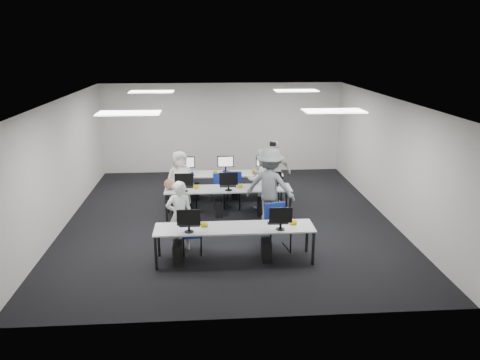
{
  "coord_description": "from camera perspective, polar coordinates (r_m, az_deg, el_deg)",
  "views": [
    {
      "loc": [
        -0.52,
        -11.09,
        4.3
      ],
      "look_at": [
        0.28,
        -0.0,
        1.0
      ],
      "focal_mm": 35.0,
      "sensor_mm": 36.0,
      "label": 1
    }
  ],
  "objects": [
    {
      "name": "dslr_camera",
      "position": [
        11.22,
        4.04,
        4.42
      ],
      "size": [
        0.2,
        0.22,
        0.1
      ],
      "primitive_type": "cube",
      "rotation": [
        0.0,
        0.0,
        2.72
      ],
      "color": "black",
      "rests_on": "photographer"
    },
    {
      "name": "chair_2",
      "position": [
        12.58,
        -6.48,
        -2.14
      ],
      "size": [
        0.54,
        0.58,
        0.94
      ],
      "rotation": [
        0.0,
        0.0,
        0.18
      ],
      "color": "navy",
      "rests_on": "ground"
    },
    {
      "name": "student_1",
      "position": [
        12.39,
        2.65,
        0.13
      ],
      "size": [
        0.94,
        0.83,
        1.61
      ],
      "primitive_type": "imported",
      "rotation": [
        0.0,
        0.0,
        3.46
      ],
      "color": "white",
      "rests_on": "ground"
    },
    {
      "name": "chair_1",
      "position": [
        10.12,
        4.54,
        -6.76
      ],
      "size": [
        0.56,
        0.59,
        0.98
      ],
      "rotation": [
        0.0,
        0.0,
        0.16
      ],
      "color": "navy",
      "rests_on": "ground"
    },
    {
      "name": "photographer",
      "position": [
        11.31,
        3.68,
        -0.76
      ],
      "size": [
        1.4,
        1.14,
        1.89
      ],
      "primitive_type": "imported",
      "rotation": [
        0.0,
        0.0,
        2.72
      ],
      "color": "slate",
      "rests_on": "ground"
    },
    {
      "name": "chair_0",
      "position": [
        10.01,
        -5.87,
        -7.38
      ],
      "size": [
        0.43,
        0.46,
        0.82
      ],
      "rotation": [
        0.0,
        0.0,
        0.06
      ],
      "color": "navy",
      "rests_on": "ground"
    },
    {
      "name": "student_0",
      "position": [
        9.96,
        -7.38,
        -4.37
      ],
      "size": [
        0.63,
        0.48,
        1.55
      ],
      "primitive_type": "imported",
      "rotation": [
        0.0,
        0.0,
        3.36
      ],
      "color": "white",
      "rests_on": "ground"
    },
    {
      "name": "desk_mid",
      "position": [
        11.87,
        -1.44,
        -1.23
      ],
      "size": [
        3.2,
        0.7,
        0.73
      ],
      "color": "#BBBCBF",
      "rests_on": "ground"
    },
    {
      "name": "chair_7",
      "position": [
        13.01,
        4.0,
        -1.59
      ],
      "size": [
        0.42,
        0.46,
        0.84
      ],
      "rotation": [
        0.0,
        0.0,
        0.03
      ],
      "color": "navy",
      "rests_on": "ground"
    },
    {
      "name": "ceiling_panels",
      "position": [
        11.18,
        -1.48,
        9.77
      ],
      "size": [
        5.2,
        4.6,
        0.02
      ],
      "color": "white",
      "rests_on": "room"
    },
    {
      "name": "chair_6",
      "position": [
        12.71,
        -2.35,
        -1.8
      ],
      "size": [
        0.53,
        0.57,
        0.97
      ],
      "rotation": [
        0.0,
        0.0,
        0.11
      ],
      "color": "navy",
      "rests_on": "ground"
    },
    {
      "name": "equipment_mid",
      "position": [
        11.95,
        -2.34,
        -2.75
      ],
      "size": [
        2.91,
        0.41,
        1.19
      ],
      "color": "white",
      "rests_on": "desk_mid"
    },
    {
      "name": "desk_back",
      "position": [
        13.21,
        -1.73,
        0.62
      ],
      "size": [
        3.2,
        0.7,
        0.73
      ],
      "color": "#BBBCBF",
      "rests_on": "ground"
    },
    {
      "name": "student_3",
      "position": [
        12.62,
        4.01,
        0.82
      ],
      "size": [
        1.12,
        0.69,
        1.79
      ],
      "primitive_type": "imported",
      "rotation": [
        0.0,
        0.0,
        0.25
      ],
      "color": "white",
      "rests_on": "ground"
    },
    {
      "name": "handbag",
      "position": [
        11.87,
        -8.46,
        -0.46
      ],
      "size": [
        0.37,
        0.28,
        0.28
      ],
      "primitive_type": "ellipsoid",
      "rotation": [
        0.0,
        0.0,
        0.2
      ],
      "color": "tan",
      "rests_on": "desk_mid"
    },
    {
      "name": "room",
      "position": [
        11.45,
        -1.42,
        2.37
      ],
      "size": [
        9.0,
        9.02,
        3.0
      ],
      "color": "black",
      "rests_on": "ground"
    },
    {
      "name": "student_2",
      "position": [
        12.48,
        -7.28,
        -0.0
      ],
      "size": [
        0.88,
        0.73,
        1.56
      ],
      "primitive_type": "imported",
      "rotation": [
        0.0,
        0.0,
        0.35
      ],
      "color": "white",
      "rests_on": "ground"
    },
    {
      "name": "equipment_back",
      "position": [
        13.33,
        -0.9,
        -0.68
      ],
      "size": [
        2.91,
        0.41,
        1.19
      ],
      "color": "white",
      "rests_on": "desk_back"
    },
    {
      "name": "equipment_front",
      "position": [
        9.54,
        -1.82,
        -7.9
      ],
      "size": [
        2.51,
        0.41,
        1.19
      ],
      "color": "#0C5EA1",
      "rests_on": "desk_front"
    },
    {
      "name": "chair_5",
      "position": [
        12.71,
        -6.68,
        -2.14
      ],
      "size": [
        0.46,
        0.49,
        0.82
      ],
      "rotation": [
        0.0,
        0.0,
        0.16
      ],
      "color": "navy",
      "rests_on": "ground"
    },
    {
      "name": "desk_front",
      "position": [
        9.43,
        -0.68,
        -6.04
      ],
      "size": [
        3.2,
        0.7,
        0.73
      ],
      "color": "#BBBCBF",
      "rests_on": "ground"
    },
    {
      "name": "chair_3",
      "position": [
        12.62,
        -0.88,
        -1.99
      ],
      "size": [
        0.53,
        0.56,
        0.93
      ],
      "rotation": [
        0.0,
        0.0,
        -0.16
      ],
      "color": "navy",
      "rests_on": "ground"
    },
    {
      "name": "chair_4",
      "position": [
        12.63,
        3.45,
        -2.05
      ],
      "size": [
        0.54,
        0.57,
        0.9
      ],
      "rotation": [
        0.0,
        0.0,
        0.23
      ],
      "color": "navy",
      "rests_on": "ground"
    }
  ]
}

